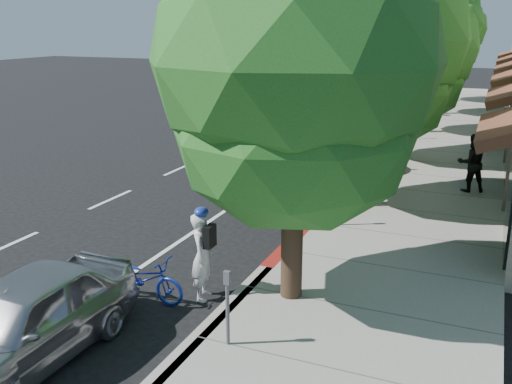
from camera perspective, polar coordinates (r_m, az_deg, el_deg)
The scene contains 18 objects.
ground at distance 12.94m, azimuth 2.71°, elevation -6.42°, with size 120.00×120.00×0.00m, color black.
sidewalk at distance 19.91m, azimuth 17.08°, elevation 1.39°, with size 4.60×56.00×0.15m, color gray.
curb at distance 20.24m, azimuth 10.61°, elevation 2.09°, with size 0.30×56.00×0.15m, color #9E998E.
curb_red_segment at distance 13.79m, azimuth 4.16°, elevation -4.62°, with size 0.32×4.00×0.15m, color maroon.
street_tree_0 at distance 9.75m, azimuth 3.95°, elevation 12.31°, with size 4.97×4.97×7.22m.
street_tree_1 at distance 15.53m, azimuth 11.49°, elevation 14.35°, with size 5.06×5.06×7.50m.
street_tree_2 at distance 21.45m, azimuth 14.83°, elevation 13.65°, with size 5.05×5.05×6.99m.
street_tree_3 at distance 27.38m, azimuth 16.84°, elevation 14.73°, with size 4.29×4.29×7.21m.
street_tree_4 at distance 33.34m, azimuth 18.16°, elevation 15.49°, with size 4.29×4.29×7.70m.
street_tree_5 at distance 39.32m, azimuth 18.98°, elevation 15.04°, with size 4.38×4.38×7.32m.
cyclist at distance 10.79m, azimuth -5.36°, elevation -6.41°, with size 0.62×0.41×1.71m, color silver.
bicycle at distance 11.03m, azimuth -11.13°, elevation -8.48°, with size 0.59×1.69×0.89m, color navy.
silver_suv at distance 17.95m, azimuth 5.66°, elevation 3.16°, with size 2.99×6.48×1.80m, color #AFAFB4.
dark_sedan at distance 22.92m, azimuth 7.46°, elevation 5.78°, with size 1.69×4.83×1.59m, color black.
white_pickup at distance 30.09m, azimuth 13.03°, elevation 8.22°, with size 2.44×6.00×1.74m, color silver.
dark_suv_far at distance 35.47m, azimuth 15.56°, elevation 9.13°, with size 1.86×4.63×1.58m, color black.
near_car_a at distance 9.52m, azimuth -22.47°, elevation -11.92°, with size 1.69×4.20×1.43m, color #ADADB2.
pedestrian at distance 18.22m, azimuth 20.76°, elevation 2.75°, with size 0.85×0.66×1.76m, color black.
Camera 1 is at (4.08, -11.19, 5.07)m, focal length 40.00 mm.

